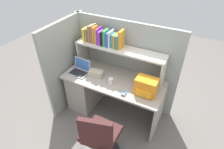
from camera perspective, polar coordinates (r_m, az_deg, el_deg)
ground_plane at (r=3.45m, az=0.39°, el=-11.01°), size 8.00×8.00×0.00m
desk at (r=3.32m, az=-5.60°, el=-3.94°), size 1.60×0.70×0.73m
cubicle_partition_rear at (r=3.22m, az=3.52°, el=2.94°), size 1.84×0.05×1.55m
cubicle_partition_left at (r=3.30m, az=-13.23°, el=2.94°), size 0.05×1.06×1.55m
overhead_hutch at (r=2.92m, az=2.27°, el=6.27°), size 1.44×0.28×0.45m
reference_books_on_shelf at (r=2.93m, az=-2.75°, el=11.24°), size 0.65×0.18×0.28m
laptop at (r=3.12m, az=-9.66°, el=1.46°), size 0.33×0.27×0.22m
backpack at (r=2.67m, az=10.25°, el=-3.61°), size 0.30×0.22×0.25m
computer_mouse at (r=2.69m, az=3.62°, el=-5.66°), size 0.07×0.11×0.03m
paper_cup at (r=2.84m, az=-0.39°, el=-1.99°), size 0.08×0.08×0.09m
tissue_box at (r=3.00m, az=-4.83°, el=0.31°), size 0.23×0.14×0.10m
office_chair at (r=2.61m, az=-3.66°, el=-19.07°), size 0.52×0.54×0.93m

